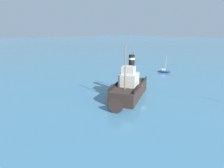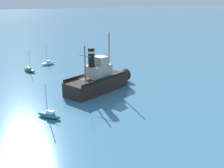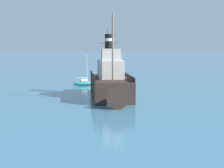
{
  "view_description": "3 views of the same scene",
  "coord_description": "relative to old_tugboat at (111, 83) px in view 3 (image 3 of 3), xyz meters",
  "views": [
    {
      "loc": [
        -23.04,
        28.94,
        12.32
      ],
      "look_at": [
        1.41,
        5.75,
        3.1
      ],
      "focal_mm": 32.0,
      "sensor_mm": 36.0,
      "label": 1
    },
    {
      "loc": [
        45.18,
        -13.44,
        16.25
      ],
      "look_at": [
        3.35,
        3.65,
        1.77
      ],
      "focal_mm": 45.0,
      "sensor_mm": 36.0,
      "label": 2
    },
    {
      "loc": [
        -15.0,
        40.9,
        6.5
      ],
      "look_at": [
        -0.08,
        3.37,
        1.84
      ],
      "focal_mm": 55.0,
      "sensor_mm": 36.0,
      "label": 3
    }
  ],
  "objects": [
    {
      "name": "old_tugboat",
      "position": [
        0.0,
        0.0,
        0.0
      ],
      "size": [
        9.61,
        14.34,
        9.9
      ],
      "color": "#2D231E",
      "rests_on": "ground"
    },
    {
      "name": "sailboat_navy",
      "position": [
        7.73,
        -24.34,
        -1.4
      ],
      "size": [
        3.87,
        2.77,
        4.9
      ],
      "color": "navy",
      "rests_on": "ground"
    },
    {
      "name": "sailboat_teal",
      "position": [
        8.59,
        -10.39,
        -1.4
      ],
      "size": [
        3.58,
        3.34,
        4.9
      ],
      "color": "#23757A",
      "rests_on": "ground"
    },
    {
      "name": "ground_plane",
      "position": [
        -0.51,
        -2.35,
        -1.83
      ],
      "size": [
        600.0,
        600.0,
        0.0
      ],
      "primitive_type": "plane",
      "color": "teal"
    }
  ]
}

